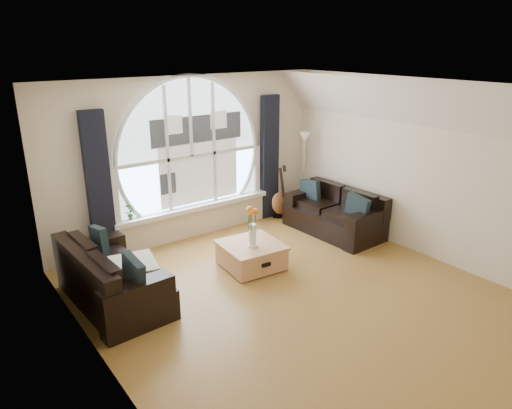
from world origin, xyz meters
name	(u,v)px	position (x,y,z in m)	size (l,w,h in m)	color
ground	(297,297)	(0.00, 0.00, 0.00)	(5.00, 5.50, 0.01)	brown
ceiling	(303,88)	(0.00, 0.00, 2.70)	(5.00, 5.50, 0.01)	silver
wall_back	(190,158)	(0.00, 2.75, 1.35)	(5.00, 0.01, 2.70)	beige
wall_left	(98,252)	(-2.50, 0.00, 1.35)	(0.01, 5.50, 2.70)	beige
wall_right	(422,169)	(2.50, 0.00, 1.35)	(0.01, 5.50, 2.70)	beige
attic_slope	(418,105)	(2.20, 0.00, 2.35)	(0.92, 5.50, 0.72)	silver
arched_window	(190,142)	(0.00, 2.72, 1.62)	(2.60, 0.06, 2.15)	silver
window_sill	(195,207)	(0.00, 2.65, 0.51)	(2.90, 0.22, 0.08)	white
window_frame	(191,143)	(0.00, 2.69, 1.62)	(2.76, 0.08, 2.15)	white
neighbor_house	(199,149)	(0.15, 2.71, 1.50)	(1.70, 0.02, 1.50)	silver
curtain_left	(99,188)	(-1.60, 2.63, 1.15)	(0.35, 0.12, 2.30)	black
curtain_right	(270,158)	(1.60, 2.63, 1.15)	(0.35, 0.12, 2.30)	black
sofa_left	(113,274)	(-1.96, 1.31, 0.40)	(0.88, 1.76, 0.78)	black
sofa_right	(334,211)	(2.01, 1.32, 0.40)	(0.86, 1.72, 0.77)	black
coffee_chest	(251,254)	(0.05, 1.08, 0.21)	(0.84, 0.84, 0.41)	#BD7F4F
throw_blanket	(133,266)	(-1.73, 1.20, 0.50)	(0.55, 0.55, 0.10)	silver
vase_flowers	(252,222)	(0.01, 1.00, 0.76)	(0.24, 0.24, 0.70)	white
floor_lamp	(304,174)	(2.20, 2.33, 0.80)	(0.24, 0.24, 1.60)	#B2B2B2
guitar	(280,192)	(1.70, 2.43, 0.53)	(0.36, 0.24, 1.06)	brown
potted_plant	(130,211)	(-1.16, 2.65, 0.69)	(0.15, 0.10, 0.28)	#1E6023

